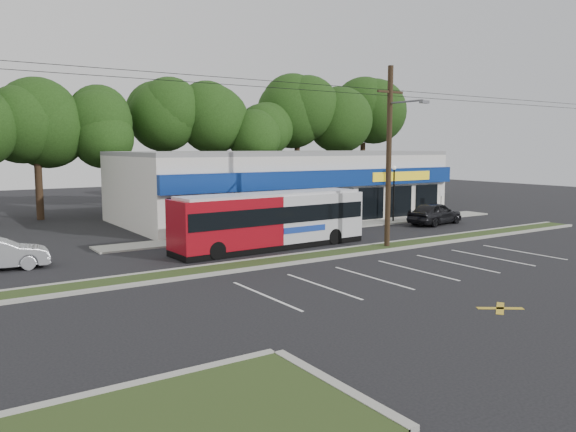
% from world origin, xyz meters
% --- Properties ---
extents(ground, '(120.00, 120.00, 0.00)m').
position_xyz_m(ground, '(0.00, 0.00, 0.00)').
color(ground, black).
rests_on(ground, ground).
extents(grass_strip, '(40.00, 1.60, 0.12)m').
position_xyz_m(grass_strip, '(0.00, 1.00, 0.06)').
color(grass_strip, '#243415').
rests_on(grass_strip, ground).
extents(curb_south, '(40.00, 0.25, 0.14)m').
position_xyz_m(curb_south, '(0.00, 0.15, 0.07)').
color(curb_south, '#9E9E93').
rests_on(curb_south, ground).
extents(curb_north, '(40.00, 0.25, 0.14)m').
position_xyz_m(curb_north, '(0.00, 1.85, 0.07)').
color(curb_north, '#9E9E93').
rests_on(curb_north, ground).
extents(sidewalk, '(32.00, 2.20, 0.10)m').
position_xyz_m(sidewalk, '(5.00, 9.00, 0.05)').
color(sidewalk, '#9E9E93').
rests_on(sidewalk, ground).
extents(strip_mall, '(25.00, 12.55, 5.30)m').
position_xyz_m(strip_mall, '(5.50, 15.91, 2.65)').
color(strip_mall, silver).
rests_on(strip_mall, ground).
extents(utility_pole, '(50.00, 2.77, 10.00)m').
position_xyz_m(utility_pole, '(2.83, 0.93, 5.41)').
color(utility_pole, black).
rests_on(utility_pole, ground).
extents(lamp_post, '(0.30, 0.30, 4.25)m').
position_xyz_m(lamp_post, '(11.00, 8.80, 2.67)').
color(lamp_post, black).
rests_on(lamp_post, ground).
extents(sign_post, '(0.45, 0.10, 2.23)m').
position_xyz_m(sign_post, '(16.00, 8.57, 1.56)').
color(sign_post, '#59595E').
rests_on(sign_post, ground).
extents(tree_line, '(46.76, 6.76, 11.83)m').
position_xyz_m(tree_line, '(4.00, 26.00, 8.42)').
color(tree_line, black).
rests_on(tree_line, ground).
extents(metrobus, '(11.65, 2.91, 3.11)m').
position_xyz_m(metrobus, '(-2.45, 4.50, 1.65)').
color(metrobus, maroon).
rests_on(metrobus, ground).
extents(car_dark, '(5.11, 2.71, 1.66)m').
position_xyz_m(car_dark, '(12.68, 6.23, 0.83)').
color(car_dark, black).
rests_on(car_dark, ground).
extents(pedestrian_a, '(0.74, 0.56, 1.83)m').
position_xyz_m(pedestrian_a, '(3.28, 6.98, 0.91)').
color(pedestrian_a, beige).
rests_on(pedestrian_a, ground).
extents(pedestrian_b, '(0.99, 0.87, 1.70)m').
position_xyz_m(pedestrian_b, '(6.91, 8.44, 0.85)').
color(pedestrian_b, beige).
rests_on(pedestrian_b, ground).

